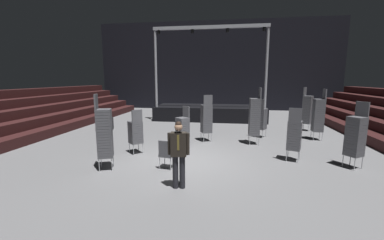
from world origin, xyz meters
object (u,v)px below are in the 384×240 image
chair_stack_rear_right (294,135)px  chair_stack_rear_centre (136,131)px  chair_stack_mid_left (307,109)px  chair_stack_rear_left (183,127)px  chair_stack_aisle_right (261,118)px  equipment_road_case (105,124)px  chair_stack_mid_centre (356,136)px  chair_stack_mid_right (206,118)px  loose_chair_near_man (166,153)px  chair_stack_front_right (255,116)px  chair_stack_aisle_left (104,132)px  man_with_tie (179,151)px  stage_riser (210,111)px  chair_stack_front_left (318,115)px

chair_stack_rear_right → chair_stack_rear_centre: bearing=-160.0°
chair_stack_mid_left → chair_stack_rear_centre: (-7.75, -5.42, -0.34)m
chair_stack_rear_left → chair_stack_aisle_right: (3.46, 2.25, 0.08)m
chair_stack_rear_right → chair_stack_rear_left: bearing=-176.0°
chair_stack_mid_left → chair_stack_rear_left: (-6.14, -4.23, -0.34)m
equipment_road_case → chair_stack_mid_centre: bearing=-22.0°
chair_stack_rear_right → equipment_road_case: bearing=176.7°
chair_stack_mid_right → loose_chair_near_man: chair_stack_mid_right is taller
chair_stack_front_right → chair_stack_aisle_left: bearing=123.5°
man_with_tie → chair_stack_aisle_right: (2.81, 6.19, -0.07)m
chair_stack_mid_centre → chair_stack_rear_centre: 7.51m
stage_riser → man_with_tie: stage_riser is taller
chair_stack_aisle_right → equipment_road_case: size_ratio=2.09×
chair_stack_front_left → equipment_road_case: 11.08m
chair_stack_mid_left → chair_stack_rear_right: chair_stack_mid_left is taller
chair_stack_mid_centre → chair_stack_rear_right: 1.79m
chair_stack_rear_left → loose_chair_near_man: size_ratio=1.81×
stage_riser → chair_stack_mid_left: size_ratio=3.17×
loose_chair_near_man → chair_stack_front_right: bearing=59.1°
man_with_tie → chair_stack_aisle_right: 6.80m
chair_stack_front_right → chair_stack_rear_right: chair_stack_front_right is taller
chair_stack_front_right → chair_stack_aisle_left: (-4.93, -3.83, -0.04)m
chair_stack_mid_left → chair_stack_mid_centre: size_ratio=1.12×
stage_riser → chair_stack_mid_left: 6.32m
equipment_road_case → chair_stack_mid_left: bearing=7.4°
chair_stack_mid_right → chair_stack_front_left: bearing=-13.5°
chair_stack_front_left → chair_stack_rear_left: (-6.02, -2.10, -0.34)m
chair_stack_front_right → chair_stack_rear_left: 3.16m
chair_stack_front_right → chair_stack_mid_centre: chair_stack_front_right is taller
chair_stack_rear_centre → chair_stack_rear_left: bearing=-9.2°
chair_stack_mid_right → equipment_road_case: bearing=139.6°
man_with_tie → loose_chair_near_man: (-0.68, 1.32, -0.48)m
chair_stack_front_right → chair_stack_mid_centre: 3.83m
chair_stack_rear_centre → chair_stack_aisle_right: (5.07, 3.44, 0.08)m
chair_stack_mid_left → chair_stack_mid_right: chair_stack_mid_left is taller
chair_stack_rear_right → chair_stack_aisle_left: (-6.08, -1.74, 0.25)m
chair_stack_front_left → chair_stack_aisle_left: size_ratio=1.00×
chair_stack_aisle_right → equipment_road_case: 8.51m
chair_stack_mid_left → chair_stack_mid_right: size_ratio=1.12×
chair_stack_front_left → chair_stack_rear_left: 6.38m
chair_stack_front_right → chair_stack_rear_right: size_ratio=1.32×
chair_stack_front_right → equipment_road_case: (-8.02, 1.90, -0.89)m
chair_stack_mid_right → chair_stack_front_right: bearing=-30.4°
chair_stack_aisle_left → chair_stack_mid_left: bearing=112.0°
chair_stack_rear_left → chair_stack_aisle_left: bearing=98.1°
chair_stack_mid_left → chair_stack_aisle_right: size_ratio=1.27×
chair_stack_mid_right → loose_chair_near_man: 3.87m
man_with_tie → chair_stack_mid_right: 5.05m
chair_stack_mid_right → chair_stack_rear_left: bearing=-153.7°
chair_stack_mid_centre → equipment_road_case: size_ratio=2.37×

